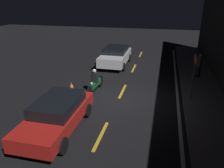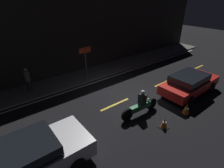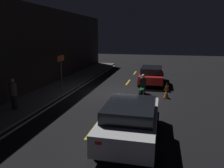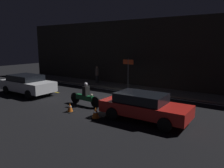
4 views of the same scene
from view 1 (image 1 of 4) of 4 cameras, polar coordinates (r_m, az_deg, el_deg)
The scene contains 14 objects.
ground_plane at distance 11.80m, azimuth 1.86°, elevation -3.79°, with size 56.00×56.00×0.00m, color black.
raised_curb at distance 11.81m, azimuth 23.53°, elevation -5.44°, with size 28.00×2.24×0.10m.
lane_dash_a at distance 21.16m, azimuth 7.49°, elevation 7.71°, with size 2.00×0.14×0.01m.
lane_dash_b at distance 16.85m, azimuth 5.72°, elevation 4.12°, with size 2.00×0.14×0.01m.
lane_dash_c at distance 12.69m, azimuth 2.79°, elevation -1.88°, with size 2.00×0.14×0.01m.
lane_dash_d at distance 8.86m, azimuth -2.94°, elevation -13.34°, with size 2.00×0.14×0.01m.
lane_solid_kerb at distance 11.64m, azimuth 16.86°, elevation -5.15°, with size 25.20×0.14×0.01m.
sedan_white at distance 17.43m, azimuth 0.92°, elevation 7.42°, with size 4.25×1.99×1.41m.
taxi_red at distance 9.15m, azimuth -14.12°, elevation -7.56°, with size 4.24×1.87×1.31m.
motorcycle at distance 12.43m, azimuth -4.40°, elevation 0.41°, with size 2.37×0.38×1.41m.
traffic_cone_near at distance 12.89m, azimuth -10.53°, elevation -0.64°, with size 0.40×0.40×0.52m.
traffic_cone_mid at distance 11.44m, azimuth -14.30°, elevation -3.82°, with size 0.49×0.49×0.58m.
pedestrian at distance 15.56m, azimuth 21.79°, elevation 4.51°, with size 0.34×0.34×1.54m.
shop_sign at distance 11.65m, azimuth 20.76°, elevation 3.90°, with size 0.90×0.08×2.40m.
Camera 1 is at (10.42, 2.13, 5.10)m, focal length 35.00 mm.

